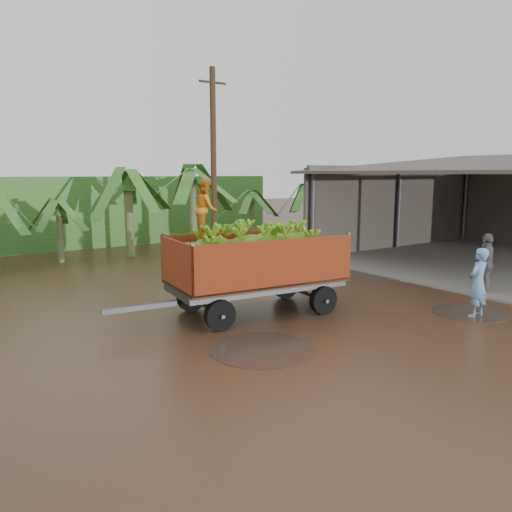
{
  "coord_description": "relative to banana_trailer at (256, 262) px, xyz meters",
  "views": [
    {
      "loc": [
        -9.15,
        -10.63,
        3.77
      ],
      "look_at": [
        -1.21,
        0.69,
        1.47
      ],
      "focal_mm": 35.0,
      "sensor_mm": 36.0,
      "label": 1
    }
  ],
  "objects": [
    {
      "name": "ground",
      "position": [
        1.57,
        -0.2,
        -1.4
      ],
      "size": [
        100.0,
        100.0,
        0.0
      ],
      "primitive_type": "plane",
      "color": "black",
      "rests_on": "ground"
    },
    {
      "name": "packing_shed",
      "position": [
        13.34,
        1.57,
        1.11
      ],
      "size": [
        12.78,
        10.8,
        4.76
      ],
      "color": "gray",
      "rests_on": "ground"
    },
    {
      "name": "hedge_north",
      "position": [
        -0.43,
        15.8,
        0.4
      ],
      "size": [
        22.0,
        3.0,
        3.6
      ],
      "primitive_type": "cube",
      "color": "#2D661E",
      "rests_on": "ground"
    },
    {
      "name": "banana_trailer",
      "position": [
        0.0,
        0.0,
        0.0
      ],
      "size": [
        6.51,
        2.75,
        3.63
      ],
      "rotation": [
        0.0,
        0.0,
        -0.12
      ],
      "color": "#C1411B",
      "rests_on": "ground"
    },
    {
      "name": "man_blue",
      "position": [
        4.59,
        -3.68,
        -0.47
      ],
      "size": [
        0.7,
        0.49,
        1.85
      ],
      "primitive_type": "imported",
      "rotation": [
        0.0,
        0.0,
        3.21
      ],
      "color": "#6B94C3",
      "rests_on": "ground"
    },
    {
      "name": "man_grey",
      "position": [
        7.18,
        -2.38,
        -0.43
      ],
      "size": [
        1.21,
        1.0,
        1.93
      ],
      "primitive_type": "imported",
      "rotation": [
        0.0,
        0.0,
        3.7
      ],
      "color": "slate",
      "rests_on": "ground"
    },
    {
      "name": "utility_pole",
      "position": [
        2.8,
        6.97,
        2.61
      ],
      "size": [
        1.2,
        0.24,
        7.91
      ],
      "color": "#47301E",
      "rests_on": "ground"
    },
    {
      "name": "banana_plants",
      "position": [
        -3.93,
        6.53,
        0.45
      ],
      "size": [
        24.49,
        19.85,
        4.24
      ],
      "color": "#2D661E",
      "rests_on": "ground"
    }
  ]
}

